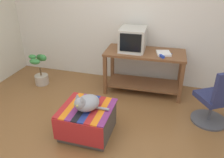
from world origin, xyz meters
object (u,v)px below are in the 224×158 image
book (164,53)px  office_chair (216,101)px  tv_monitor (133,39)px  stapler (162,56)px  desk (144,65)px  potted_plant (40,72)px  cat (86,103)px  keyboard (130,53)px  ottoman_with_blanket (87,120)px

book → office_chair: size_ratio=0.28×
tv_monitor → stapler: tv_monitor is taller
desk → potted_plant: bearing=-173.9°
desk → tv_monitor: tv_monitor is taller
potted_plant → cat: bearing=-38.7°
stapler → tv_monitor: bearing=117.5°
desk → book: book is taller
keyboard → cat: 1.35m
desk → tv_monitor: size_ratio=2.70×
desk → stapler: stapler is taller
office_chair → stapler: 1.05m
book → stapler: 0.16m
keyboard → stapler: 0.54m
cat → potted_plant: bearing=166.1°
keyboard → ottoman_with_blanket: keyboard is taller
desk → keyboard: 0.38m
desk → keyboard: keyboard is taller
ottoman_with_blanket → stapler: (0.84, 1.20, 0.58)m
ottoman_with_blanket → cat: cat is taller
desk → ottoman_with_blanket: desk is taller
stapler → cat: bearing=-162.3°
cat → office_chair: bearing=49.4°
potted_plant → office_chair: (3.09, -0.39, 0.12)m
keyboard → tv_monitor: bearing=89.8°
tv_monitor → ottoman_with_blanket: tv_monitor is taller
tv_monitor → potted_plant: (-1.72, -0.33, -0.69)m
cat → office_chair: office_chair is taller
cat → tv_monitor: bearing=103.9°
book → cat: size_ratio=0.52×
desk → cat: size_ratio=2.94×
office_chair → cat: bearing=-7.6°
tv_monitor → ottoman_with_blanket: bearing=-104.6°
tv_monitor → stapler: 0.60m
tv_monitor → cat: tv_monitor is taller
keyboard → cat: keyboard is taller
office_chair → book: bearing=-70.5°
desk → tv_monitor: 0.49m
stapler → potted_plant: bearing=143.4°
tv_monitor → cat: 1.57m
book → potted_plant: (-2.26, -0.26, -0.52)m
stapler → office_chair: bearing=-69.5°
keyboard → ottoman_with_blanket: size_ratio=0.59×
tv_monitor → ottoman_with_blanket: (-0.31, -1.43, -0.75)m
book → office_chair: bearing=-53.0°
keyboard → office_chair: 1.53m
book → office_chair: (0.83, -0.65, -0.40)m
ottoman_with_blanket → potted_plant: bearing=142.0°
ottoman_with_blanket → cat: size_ratio=1.43×
keyboard → cat: (-0.28, -1.29, -0.26)m
book → ottoman_with_blanket: bearing=-136.6°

